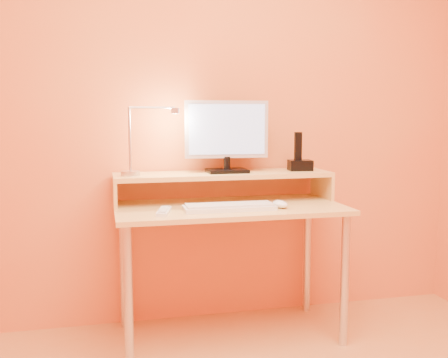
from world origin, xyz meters
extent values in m
cube|color=orange|center=(0.00, 1.50, 1.25)|extent=(3.00, 0.04, 2.50)
cylinder|color=silver|center=(-0.55, 0.93, 0.35)|extent=(0.04, 0.04, 0.69)
cylinder|color=silver|center=(0.55, 0.93, 0.35)|extent=(0.04, 0.04, 0.69)
cylinder|color=silver|center=(-0.55, 1.43, 0.35)|extent=(0.04, 0.04, 0.69)
cylinder|color=silver|center=(0.55, 1.43, 0.35)|extent=(0.04, 0.04, 0.69)
cube|color=#ECC269|center=(0.00, 1.18, 0.71)|extent=(1.20, 0.60, 0.02)
cube|color=#ECC269|center=(-0.59, 1.33, 0.79)|extent=(0.02, 0.30, 0.14)
cube|color=#ECC269|center=(0.59, 1.33, 0.79)|extent=(0.02, 0.30, 0.14)
cube|color=#ECC269|center=(0.00, 1.33, 0.87)|extent=(1.20, 0.30, 0.02)
cube|color=black|center=(0.02, 1.33, 0.89)|extent=(0.22, 0.16, 0.02)
cylinder|color=black|center=(0.02, 1.33, 0.93)|extent=(0.04, 0.04, 0.07)
cube|color=#B5B4BE|center=(0.02, 1.34, 1.12)|extent=(0.46, 0.06, 0.31)
cube|color=black|center=(0.02, 1.36, 1.12)|extent=(0.42, 0.03, 0.27)
cube|color=#94AFE5|center=(0.02, 1.32, 1.12)|extent=(0.42, 0.03, 0.27)
cylinder|color=silver|center=(-0.51, 1.30, 0.89)|extent=(0.10, 0.10, 0.02)
cylinder|color=silver|center=(-0.51, 1.30, 1.07)|extent=(0.01, 0.01, 0.33)
cylinder|color=silver|center=(-0.39, 1.30, 1.24)|extent=(0.24, 0.01, 0.01)
cylinder|color=silver|center=(-0.27, 1.30, 1.22)|extent=(0.04, 0.04, 0.03)
cylinder|color=#FFEAC6|center=(-0.27, 1.30, 1.20)|extent=(0.03, 0.03, 0.00)
cube|color=black|center=(0.45, 1.33, 0.91)|extent=(0.14, 0.11, 0.06)
cube|color=black|center=(0.44, 1.33, 1.02)|extent=(0.04, 0.03, 0.16)
cube|color=#3441ED|center=(0.50, 1.28, 0.91)|extent=(0.01, 0.00, 0.04)
cube|color=white|center=(-0.03, 1.06, 0.73)|extent=(0.46, 0.15, 0.02)
ellipsoid|color=white|center=(0.24, 1.06, 0.74)|extent=(0.08, 0.12, 0.04)
cube|color=white|center=(-0.37, 1.04, 0.73)|extent=(0.10, 0.20, 0.02)
camera|label=1|loc=(-0.65, -1.43, 1.20)|focal=41.40mm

